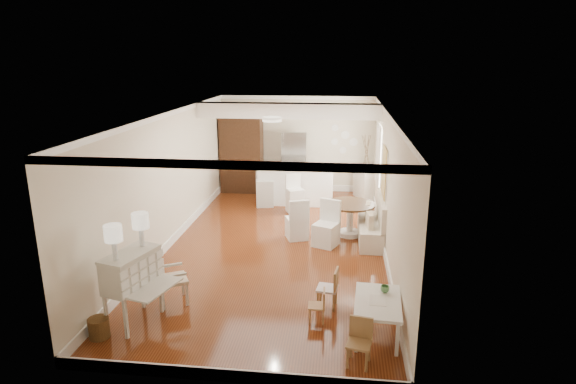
% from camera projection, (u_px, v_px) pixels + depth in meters
% --- Properties ---
extents(room, '(9.00, 9.04, 2.82)m').
position_uv_depth(room, '(280.00, 151.00, 10.02)').
color(room, brown).
rests_on(room, ground).
extents(secretary_bureau, '(1.11, 1.12, 1.14)m').
position_uv_depth(secretary_bureau, '(133.00, 288.00, 7.14)').
color(secretary_bureau, silver).
rests_on(secretary_bureau, ground).
extents(gustavian_armchair, '(0.66, 0.66, 0.84)m').
position_uv_depth(gustavian_armchair, '(172.00, 278.00, 7.78)').
color(gustavian_armchair, beige).
rests_on(gustavian_armchair, ground).
extents(wicker_basket, '(0.39, 0.39, 0.29)m').
position_uv_depth(wicker_basket, '(99.00, 328.00, 6.87)').
color(wicker_basket, brown).
rests_on(wicker_basket, ground).
extents(kids_table, '(0.71, 1.12, 0.54)m').
position_uv_depth(kids_table, '(377.00, 317.00, 6.91)').
color(kids_table, white).
rests_on(kids_table, ground).
extents(kids_chair_a, '(0.26, 0.26, 0.53)m').
position_uv_depth(kids_chair_a, '(317.00, 305.00, 7.25)').
color(kids_chair_a, '#AF7E4F').
rests_on(kids_chair_a, ground).
extents(kids_chair_b, '(0.36, 0.36, 0.66)m').
position_uv_depth(kids_chair_b, '(327.00, 288.00, 7.66)').
color(kids_chair_b, '#A2794A').
rests_on(kids_chair_b, ground).
extents(kids_chair_c, '(0.36, 0.36, 0.64)m').
position_uv_depth(kids_chair_c, '(359.00, 343.00, 6.20)').
color(kids_chair_c, olive).
rests_on(kids_chair_c, ground).
extents(banquette, '(0.52, 1.60, 0.98)m').
position_uv_depth(banquette, '(371.00, 220.00, 10.38)').
color(banquette, silver).
rests_on(banquette, ground).
extents(dining_table, '(1.24, 1.24, 0.75)m').
position_uv_depth(dining_table, '(350.00, 219.00, 10.74)').
color(dining_table, '#452A16').
rests_on(dining_table, ground).
extents(slip_chair_near, '(0.61, 0.62, 0.97)m').
position_uv_depth(slip_chair_near, '(326.00, 224.00, 10.13)').
color(slip_chair_near, white).
rests_on(slip_chair_near, ground).
extents(slip_chair_far, '(0.57, 0.58, 0.93)m').
position_uv_depth(slip_chair_far, '(297.00, 218.00, 10.55)').
color(slip_chair_far, white).
rests_on(slip_chair_far, ground).
extents(breakfast_counter, '(2.05, 0.65, 1.03)m').
position_uv_depth(breakfast_counter, '(296.00, 185.00, 13.06)').
color(breakfast_counter, white).
rests_on(breakfast_counter, ground).
extents(bar_stool_left, '(0.54, 0.54, 1.14)m').
position_uv_depth(bar_stool_left, '(265.00, 185.00, 12.86)').
color(bar_stool_left, silver).
rests_on(bar_stool_left, ground).
extents(bar_stool_right, '(0.52, 0.52, 0.99)m').
position_uv_depth(bar_stool_right, '(295.00, 194.00, 12.33)').
color(bar_stool_right, white).
rests_on(bar_stool_right, ground).
extents(pantry_cabinet, '(1.20, 0.60, 2.30)m').
position_uv_depth(pantry_cabinet, '(242.00, 153.00, 14.11)').
color(pantry_cabinet, '#381E11').
rests_on(pantry_cabinet, ground).
extents(fridge, '(0.75, 0.65, 1.80)m').
position_uv_depth(fridge, '(306.00, 163.00, 13.94)').
color(fridge, silver).
rests_on(fridge, ground).
extents(sideboard, '(0.64, 0.93, 0.82)m').
position_uv_depth(sideboard, '(365.00, 185.00, 13.54)').
color(sideboard, silver).
rests_on(sideboard, ground).
extents(pencil_cup, '(0.14, 0.14, 0.10)m').
position_uv_depth(pencil_cup, '(385.00, 289.00, 7.06)').
color(pencil_cup, '#548C51').
rests_on(pencil_cup, kids_table).
extents(branch_vase, '(0.24, 0.24, 0.20)m').
position_uv_depth(branch_vase, '(364.00, 167.00, 13.38)').
color(branch_vase, silver).
rests_on(branch_vase, sideboard).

